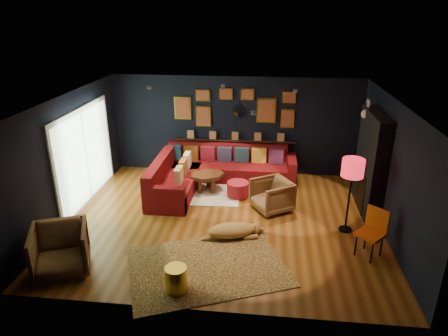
# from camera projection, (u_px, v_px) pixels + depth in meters

# --- Properties ---
(floor) EXTENTS (6.50, 6.50, 0.00)m
(floor) POSITION_uv_depth(u_px,v_px,m) (224.00, 220.00, 8.51)
(floor) COLOR #935720
(floor) RESTS_ON ground
(room_walls) EXTENTS (6.50, 6.50, 6.50)m
(room_walls) POSITION_uv_depth(u_px,v_px,m) (224.00, 150.00, 7.92)
(room_walls) COLOR black
(room_walls) RESTS_ON ground
(sectional) EXTENTS (3.41, 2.69, 0.86)m
(sectional) POSITION_uv_depth(u_px,v_px,m) (208.00, 173.00, 10.12)
(sectional) COLOR maroon
(sectional) RESTS_ON ground
(ledge) EXTENTS (3.20, 0.12, 0.04)m
(ledge) POSITION_uv_depth(u_px,v_px,m) (235.00, 140.00, 10.64)
(ledge) COLOR black
(ledge) RESTS_ON room_walls
(gallery_wall) EXTENTS (3.15, 0.04, 1.02)m
(gallery_wall) POSITION_uv_depth(u_px,v_px,m) (235.00, 107.00, 10.34)
(gallery_wall) COLOR gold
(gallery_wall) RESTS_ON room_walls
(sunburst_mirror) EXTENTS (0.47, 0.16, 0.47)m
(sunburst_mirror) POSITION_uv_depth(u_px,v_px,m) (239.00, 112.00, 10.37)
(sunburst_mirror) COLOR silver
(sunburst_mirror) RESTS_ON room_walls
(fireplace) EXTENTS (0.31, 1.60, 2.20)m
(fireplace) POSITION_uv_depth(u_px,v_px,m) (370.00, 166.00, 8.64)
(fireplace) COLOR black
(fireplace) RESTS_ON ground
(deer_head) EXTENTS (0.50, 0.28, 0.45)m
(deer_head) POSITION_uv_depth(u_px,v_px,m) (374.00, 114.00, 8.71)
(deer_head) COLOR white
(deer_head) RESTS_ON fireplace
(sliding_door) EXTENTS (0.06, 2.80, 2.20)m
(sliding_door) POSITION_uv_depth(u_px,v_px,m) (85.00, 156.00, 8.99)
(sliding_door) COLOR white
(sliding_door) RESTS_ON ground
(ceiling_spots) EXTENTS (3.30, 2.50, 0.06)m
(ceiling_spots) POSITION_uv_depth(u_px,v_px,m) (228.00, 93.00, 8.29)
(ceiling_spots) COLOR black
(ceiling_spots) RESTS_ON room_walls
(shag_rug) EXTENTS (2.12, 1.59, 0.03)m
(shag_rug) POSITION_uv_depth(u_px,v_px,m) (198.00, 192.00, 9.79)
(shag_rug) COLOR white
(shag_rug) RESTS_ON ground
(leopard_rug) EXTENTS (3.19, 2.77, 0.02)m
(leopard_rug) POSITION_uv_depth(u_px,v_px,m) (207.00, 266.00, 6.99)
(leopard_rug) COLOR tan
(leopard_rug) RESTS_ON ground
(coffee_table) EXTENTS (1.07, 0.96, 0.44)m
(coffee_table) POSITION_uv_depth(u_px,v_px,m) (207.00, 177.00, 9.71)
(coffee_table) COLOR #5A3317
(coffee_table) RESTS_ON shag_rug
(pouf) EXTENTS (0.52, 0.52, 0.34)m
(pouf) POSITION_uv_depth(u_px,v_px,m) (238.00, 189.00, 9.51)
(pouf) COLOR #A71B2C
(pouf) RESTS_ON shag_rug
(armchair_left) EXTENTS (1.14, 1.11, 0.91)m
(armchair_left) POSITION_uv_depth(u_px,v_px,m) (60.00, 248.00, 6.72)
(armchair_left) COLOR tan
(armchair_left) RESTS_ON ground
(armchair_right) EXTENTS (1.00, 1.02, 0.78)m
(armchair_right) POSITION_uv_depth(u_px,v_px,m) (272.00, 194.00, 8.80)
(armchair_right) COLOR tan
(armchair_right) RESTS_ON ground
(gold_stool) EXTENTS (0.35, 0.35, 0.44)m
(gold_stool) POSITION_uv_depth(u_px,v_px,m) (176.00, 279.00, 6.32)
(gold_stool) COLOR gold
(gold_stool) RESTS_ON ground
(orange_chair) EXTENTS (0.60, 0.60, 0.91)m
(orange_chair) POSITION_uv_depth(u_px,v_px,m) (373.00, 229.00, 7.15)
(orange_chair) COLOR black
(orange_chair) RESTS_ON ground
(floor_lamp) EXTENTS (0.43, 0.43, 1.55)m
(floor_lamp) POSITION_uv_depth(u_px,v_px,m) (353.00, 171.00, 7.65)
(floor_lamp) COLOR black
(floor_lamp) RESTS_ON ground
(dog) EXTENTS (1.43, 0.98, 0.41)m
(dog) POSITION_uv_depth(u_px,v_px,m) (232.00, 228.00, 7.79)
(dog) COLOR #B68447
(dog) RESTS_ON leopard_rug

